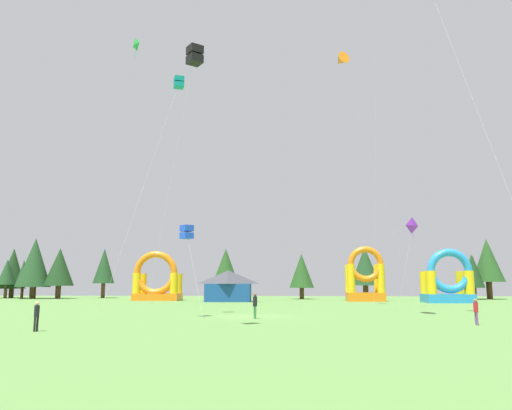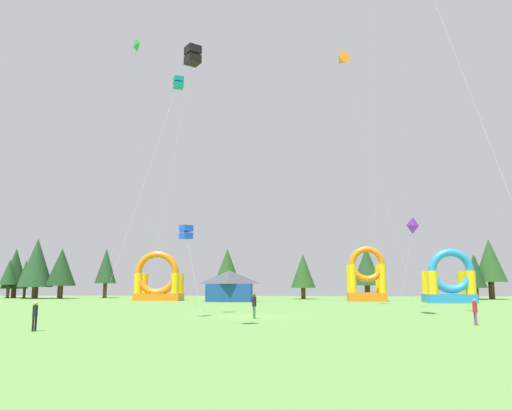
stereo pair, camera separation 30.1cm
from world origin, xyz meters
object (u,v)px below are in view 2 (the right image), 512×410
(kite_purple_diamond, at_px, (414,227))
(inflatable_yellow_castle, at_px, (158,283))
(kite_black_box, at_px, (193,56))
(festival_tent, at_px, (229,286))
(person_far_side, at_px, (35,313))
(kite_teal_box, at_px, (178,83))
(inflatable_blue_arch, at_px, (367,281))
(kite_blue_box, at_px, (186,232))
(inflatable_red_slide, at_px, (450,284))
(kite_green_diamond, at_px, (136,49))
(person_left_edge, at_px, (254,303))
(person_near_camera, at_px, (475,309))
(kite_orange_delta, at_px, (342,60))

(kite_purple_diamond, distance_m, inflatable_yellow_castle, 37.39)
(kite_black_box, height_order, festival_tent, kite_black_box)
(person_far_side, bearing_deg, kite_teal_box, -168.05)
(kite_teal_box, bearing_deg, inflatable_blue_arch, 59.98)
(kite_blue_box, distance_m, inflatable_yellow_castle, 37.15)
(person_far_side, height_order, inflatable_yellow_castle, inflatable_yellow_castle)
(kite_purple_diamond, height_order, festival_tent, kite_purple_diamond)
(inflatable_blue_arch, bearing_deg, inflatable_red_slide, -26.77)
(kite_black_box, height_order, kite_green_diamond, kite_green_diamond)
(kite_purple_diamond, bearing_deg, festival_tent, 144.61)
(person_left_edge, xyz_separation_m, festival_tent, (-5.69, 32.22, 1.03))
(kite_green_diamond, bearing_deg, kite_purple_diamond, 10.81)
(kite_teal_box, bearing_deg, festival_tent, 88.97)
(kite_black_box, bearing_deg, inflatable_red_slide, 57.28)
(kite_blue_box, relative_size, kite_green_diamond, 0.25)
(kite_blue_box, height_order, kite_black_box, kite_black_box)
(person_left_edge, height_order, festival_tent, festival_tent)
(inflatable_yellow_castle, bearing_deg, kite_purple_diamond, -30.20)
(inflatable_yellow_castle, relative_size, inflatable_blue_arch, 0.94)
(kite_purple_diamond, bearing_deg, kite_green_diamond, -169.19)
(person_far_side, bearing_deg, kite_black_box, 127.39)
(kite_black_box, height_order, kite_purple_diamond, kite_black_box)
(inflatable_yellow_castle, relative_size, inflatable_red_slide, 1.03)
(kite_blue_box, height_order, kite_green_diamond, kite_green_diamond)
(person_near_camera, height_order, person_far_side, person_near_camera)
(kite_blue_box, bearing_deg, kite_purple_diamond, 38.86)
(person_left_edge, relative_size, inflatable_red_slide, 0.26)
(inflatable_yellow_castle, bearing_deg, kite_blue_box, -72.24)
(kite_blue_box, height_order, kite_teal_box, kite_teal_box)
(kite_black_box, distance_m, person_far_side, 16.44)
(person_far_side, bearing_deg, kite_purple_diamond, 169.06)
(kite_blue_box, xyz_separation_m, person_far_side, (-5.66, -10.85, -5.32))
(inflatable_blue_arch, height_order, festival_tent, inflatable_blue_arch)
(kite_blue_box, relative_size, kite_orange_delta, 0.24)
(inflatable_red_slide, xyz_separation_m, inflatable_blue_arch, (-9.69, 4.89, 0.41))
(kite_teal_box, distance_m, person_far_side, 21.61)
(kite_blue_box, distance_m, kite_orange_delta, 31.33)
(kite_green_diamond, height_order, kite_purple_diamond, kite_green_diamond)
(kite_orange_delta, bearing_deg, person_left_edge, -114.73)
(inflatable_yellow_castle, xyz_separation_m, inflatable_red_slide, (39.07, -5.71, -0.03))
(kite_orange_delta, relative_size, festival_tent, 4.73)
(kite_orange_delta, height_order, kite_purple_diamond, kite_orange_delta)
(kite_blue_box, xyz_separation_m, festival_tent, (-0.57, 31.69, -4.15))
(kite_orange_delta, xyz_separation_m, person_far_side, (-19.43, -29.10, -26.75))
(kite_teal_box, relative_size, person_far_side, 12.16)
(kite_green_diamond, height_order, inflatable_blue_arch, kite_green_diamond)
(person_far_side, bearing_deg, inflatable_blue_arch, -174.94)
(kite_black_box, relative_size, kite_green_diamond, 0.58)
(kite_orange_delta, distance_m, person_left_edge, 33.70)
(kite_blue_box, xyz_separation_m, person_left_edge, (5.12, -0.52, -5.18))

